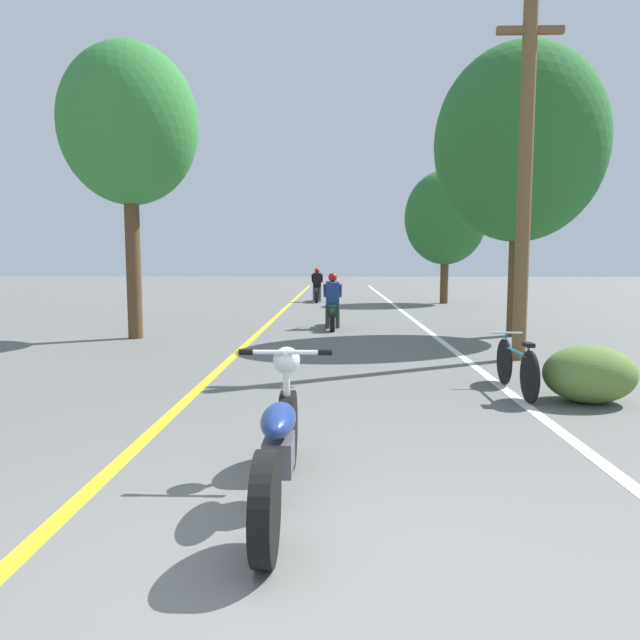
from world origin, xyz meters
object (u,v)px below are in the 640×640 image
motorcycle_rider_far (317,289)px  bicycle_parked (516,367)px  roadside_tree_right_far (446,218)px  roadside_tree_left (129,126)px  roadside_tree_right_near (520,144)px  utility_pole (525,176)px  motorcycle_foreground (280,443)px  motorcycle_rider_lead (333,307)px

motorcycle_rider_far → bicycle_parked: 16.93m
roadside_tree_right_far → motorcycle_rider_far: roadside_tree_right_far is taller
roadside_tree_left → bicycle_parked: roadside_tree_left is taller
roadside_tree_right_near → motorcycle_rider_far: (-4.88, 10.89, -3.77)m
roadside_tree_left → utility_pole: bearing=-18.3°
utility_pole → roadside_tree_left: 8.19m
motorcycle_foreground → motorcycle_rider_far: 20.10m
bicycle_parked → roadside_tree_right_far: bearing=82.7°
motorcycle_rider_lead → roadside_tree_right_far: bearing=62.8°
roadside_tree_right_near → bicycle_parked: size_ratio=3.85×
roadside_tree_right_far → motorcycle_rider_lead: 10.17m
bicycle_parked → motorcycle_rider_far: bearing=100.7°
roadside_tree_left → motorcycle_foreground: roadside_tree_left is taller
roadside_tree_left → motorcycle_rider_lead: roadside_tree_left is taller
roadside_tree_right_near → motorcycle_rider_far: 12.51m
motorcycle_rider_lead → roadside_tree_right_near: bearing=-18.8°
motorcycle_foreground → motorcycle_rider_far: (-0.40, 20.10, 0.10)m
roadside_tree_left → motorcycle_rider_far: bearing=72.4°
roadside_tree_right_near → motorcycle_foreground: bearing=-115.9°
roadside_tree_left → motorcycle_rider_lead: (4.37, 2.06, -4.06)m
motorcycle_foreground → motorcycle_rider_lead: bearing=88.3°
roadside_tree_left → motorcycle_rider_lead: bearing=25.2°
motorcycle_foreground → bicycle_parked: bearing=51.7°
utility_pole → bicycle_parked: bearing=-108.2°
roadside_tree_right_near → roadside_tree_right_far: (0.29, 10.09, -0.87)m
utility_pole → bicycle_parked: 3.89m
motorcycle_rider_far → utility_pole: bearing=-74.1°
motorcycle_foreground → roadside_tree_right_far: bearing=76.1°
roadside_tree_right_near → roadside_tree_left: roadside_tree_right_near is taller
roadside_tree_right_near → bicycle_parked: 7.18m
roadside_tree_right_far → motorcycle_rider_lead: roadside_tree_right_far is taller
utility_pole → motorcycle_rider_far: utility_pole is taller
roadside_tree_right_near → motorcycle_foreground: roadside_tree_right_near is taller
roadside_tree_left → motorcycle_rider_far: (3.66, 11.53, -4.06)m
motorcycle_foreground → utility_pole: bearing=59.3°
roadside_tree_right_near → motorcycle_rider_lead: roadside_tree_right_near is taller
roadside_tree_right_far → roadside_tree_left: 13.94m
utility_pole → motorcycle_foreground: 7.53m
roadside_tree_left → motorcycle_foreground: size_ratio=2.94×
roadside_tree_left → motorcycle_rider_lead: size_ratio=3.13×
roadside_tree_right_near → motorcycle_rider_far: size_ratio=3.28×
roadside_tree_right_near → bicycle_parked: (-1.73, -5.74, -3.95)m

